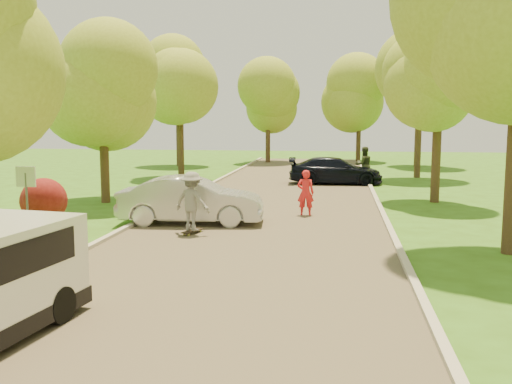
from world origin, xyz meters
The scene contains 20 objects.
ground centered at (0.00, 0.00, 0.00)m, with size 100.00×100.00×0.00m, color #335F16.
road centered at (0.00, 8.00, 0.01)m, with size 8.00×60.00×0.01m, color #4C4438.
curb_left centered at (-4.05, 8.00, 0.06)m, with size 0.18×60.00×0.12m, color #B2AD9E.
curb_right centered at (4.05, 8.00, 0.06)m, with size 0.18×60.00×0.12m, color #B2AD9E.
street_sign centered at (-5.80, 4.00, 1.56)m, with size 0.55×0.06×2.17m.
red_shrub centered at (-6.30, 5.50, 1.10)m, with size 1.70×1.70×1.95m.
tree_l_midb centered at (-6.81, 12.00, 4.59)m, with size 4.30×4.20×6.62m.
tree_l_far centered at (-6.39, 22.00, 5.47)m, with size 4.92×4.80×7.79m.
tree_r_midb centered at (6.60, 14.00, 4.88)m, with size 4.51×4.40×7.01m.
tree_r_far centered at (7.23, 24.00, 5.83)m, with size 5.33×5.20×8.34m.
tree_bg_a centered at (-8.78, 30.00, 5.31)m, with size 5.12×5.00×7.72m.
tree_bg_b centered at (8.22, 32.00, 5.54)m, with size 5.12×5.00×7.95m.
tree_bg_c centered at (-2.79, 34.00, 5.02)m, with size 4.92×4.80×7.33m.
tree_bg_d centered at (4.22, 36.00, 5.31)m, with size 5.12×5.00×7.72m.
silver_sedan centered at (-2.30, 7.90, 0.78)m, with size 1.64×4.71×1.55m, color #B7B7BC.
dark_sedan centered at (2.30, 19.96, 0.70)m, with size 1.97×4.86×1.41m, color black.
longboard centered at (-1.84, 6.22, 0.10)m, with size 0.53×0.94×0.11m.
skateboarder centered at (-1.84, 6.22, 1.00)m, with size 1.14×0.65×1.76m, color slate.
person_striped centered at (1.31, 9.99, 0.82)m, with size 0.60×0.39×1.64m, color red.
person_olive centered at (3.80, 20.74, 0.97)m, with size 0.94×0.73×1.93m, color #2C341F.
Camera 1 is at (2.44, -10.06, 3.45)m, focal length 40.00 mm.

